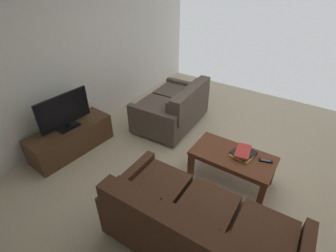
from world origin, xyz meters
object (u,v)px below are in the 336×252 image
object	(u,v)px
sofa_main	(197,230)
book_stack	(243,153)
loveseat_near	(174,107)
tv_remote	(266,161)
tv_stand	(71,139)
coffee_table	(232,159)
flat_tv	(64,111)

from	to	relation	value
sofa_main	book_stack	world-z (taller)	sofa_main
loveseat_near	tv_remote	xyz separation A→B (m)	(-1.74, 0.65, 0.10)
sofa_main	book_stack	distance (m)	1.22
tv_remote	loveseat_near	bearing A→B (deg)	-20.39
loveseat_near	book_stack	world-z (taller)	loveseat_near
loveseat_near	book_stack	size ratio (longest dim) A/B	4.12
tv_stand	book_stack	size ratio (longest dim) A/B	3.73
sofa_main	tv_stand	size ratio (longest dim) A/B	1.49
sofa_main	coffee_table	distance (m)	1.16
book_stack	flat_tv	bearing A→B (deg)	19.08
loveseat_near	book_stack	distance (m)	1.62
tv_stand	tv_remote	size ratio (longest dim) A/B	7.60
coffee_table	book_stack	distance (m)	0.16
loveseat_near	tv_remote	world-z (taller)	loveseat_near
flat_tv	book_stack	xyz separation A→B (m)	(-2.37, -0.82, -0.23)
flat_tv	book_stack	bearing A→B (deg)	-160.92
flat_tv	book_stack	world-z (taller)	flat_tv
book_stack	tv_remote	distance (m)	0.28
tv_remote	tv_stand	bearing A→B (deg)	17.83
tv_stand	book_stack	bearing A→B (deg)	-160.96
loveseat_near	tv_stand	distance (m)	1.76
flat_tv	tv_remote	world-z (taller)	flat_tv
loveseat_near	coffee_table	distance (m)	1.56
tv_stand	flat_tv	xyz separation A→B (m)	(-0.00, 0.00, 0.48)
sofa_main	tv_remote	distance (m)	1.28
loveseat_near	tv_stand	xyz separation A→B (m)	(0.91, 1.50, -0.13)
coffee_table	tv_stand	bearing A→B (deg)	18.34
tv_remote	book_stack	bearing A→B (deg)	6.84
tv_stand	book_stack	distance (m)	2.52
loveseat_near	book_stack	bearing A→B (deg)	155.09
tv_stand	tv_remote	world-z (taller)	tv_remote
loveseat_near	flat_tv	distance (m)	1.79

